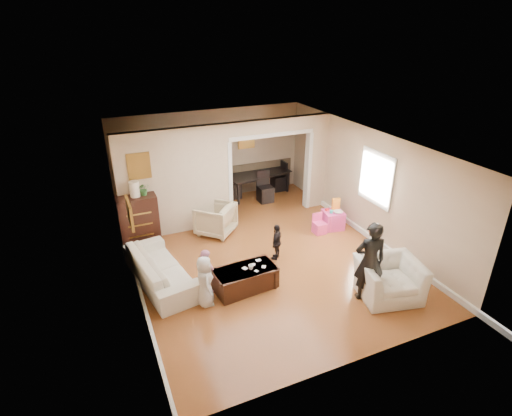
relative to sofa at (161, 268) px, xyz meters
name	(u,v)px	position (x,y,z in m)	size (l,w,h in m)	color
floor	(260,253)	(2.25, 0.21, -0.32)	(7.00, 7.00, 0.00)	#A8592B
partition_left	(177,182)	(0.88, 2.01, 0.98)	(2.75, 0.18, 2.60)	beige
partition_right	(316,162)	(4.73, 2.01, 0.98)	(0.55, 0.18, 2.60)	beige
partition_header	(271,126)	(3.35, 2.01, 2.11)	(2.22, 0.18, 0.35)	beige
window_pane	(377,178)	(4.98, -0.19, 1.23)	(0.03, 0.95, 1.10)	white
framed_art_partition	(139,166)	(0.05, 1.91, 1.53)	(0.45, 0.03, 0.55)	brown
framed_art_sofa_wall	(130,213)	(-0.46, -0.39, 1.48)	(0.03, 0.55, 0.40)	brown
framed_art_alcove	(246,138)	(3.35, 3.65, 1.38)	(0.45, 0.03, 0.55)	brown
sofa	(161,268)	(0.00, 0.00, 0.00)	(2.18, 0.85, 0.64)	#EDE5CD
armchair_back	(215,219)	(1.65, 1.53, 0.07)	(0.82, 0.85, 0.77)	#C4B488
armchair_front	(389,279)	(3.88, -2.16, 0.05)	(1.12, 0.98, 0.73)	#EDE5CD
dresser	(139,220)	(-0.13, 1.74, 0.29)	(0.88, 0.49, 1.21)	black
table_lamp	(134,189)	(-0.13, 1.74, 1.07)	(0.22, 0.22, 0.36)	beige
potted_plant	(144,189)	(0.07, 1.74, 1.04)	(0.27, 0.23, 0.30)	#3B7534
coffee_table	(245,279)	(1.47, -0.88, -0.09)	(1.20, 0.60, 0.45)	#351910
coffee_cup	(251,267)	(1.57, -0.93, 0.18)	(0.10, 0.10, 0.09)	white
play_table	(333,220)	(4.46, 0.60, -0.09)	(0.48, 0.48, 0.46)	#D6388B
cereal_box	(336,204)	(4.58, 0.70, 0.29)	(0.20, 0.07, 0.30)	yellow
cyan_cup	(331,212)	(4.36, 0.55, 0.18)	(0.08, 0.08, 0.08)	#28C8C4
toy_block	(327,210)	(4.34, 0.72, 0.16)	(0.08, 0.06, 0.05)	red
play_bowl	(338,212)	(4.51, 0.48, 0.17)	(0.22, 0.22, 0.05)	silver
dining_table	(256,183)	(3.58, 3.44, 0.02)	(1.95, 1.09, 0.68)	black
adult_person	(370,261)	(3.45, -2.04, 0.48)	(0.58, 0.38, 1.60)	black
child_kneel_a	(205,281)	(0.62, -1.03, 0.18)	(0.49, 0.32, 1.00)	silver
child_kneel_b	(206,270)	(0.77, -0.58, 0.12)	(0.42, 0.33, 0.87)	pink
child_toddler	(277,242)	(2.52, -0.13, 0.10)	(0.49, 0.20, 0.84)	black
craft_papers	(255,266)	(1.69, -0.85, 0.13)	(0.48, 0.43, 0.00)	white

